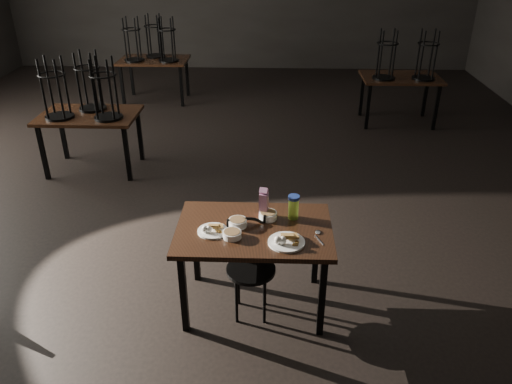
{
  "coord_description": "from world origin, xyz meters",
  "views": [
    {
      "loc": [
        0.77,
        -5.23,
        2.79
      ],
      "look_at": [
        0.63,
        -1.58,
        0.85
      ],
      "focal_mm": 35.0,
      "sensor_mm": 36.0,
      "label": 1
    }
  ],
  "objects_px": {
    "main_table": "(254,236)",
    "bentwood_chair": "(249,260)",
    "juice_carton": "(264,203)",
    "water_bottle": "(294,207)"
  },
  "relations": [
    {
      "from": "main_table",
      "to": "bentwood_chair",
      "type": "relative_size",
      "value": 1.48
    },
    {
      "from": "main_table",
      "to": "bentwood_chair",
      "type": "xyz_separation_m",
      "value": [
        -0.04,
        -0.05,
        -0.19
      ]
    },
    {
      "from": "main_table",
      "to": "bentwood_chair",
      "type": "bearing_deg",
      "value": -126.77
    },
    {
      "from": "juice_carton",
      "to": "water_bottle",
      "type": "distance_m",
      "value": 0.24
    },
    {
      "from": "main_table",
      "to": "juice_carton",
      "type": "distance_m",
      "value": 0.27
    },
    {
      "from": "juice_carton",
      "to": "bentwood_chair",
      "type": "distance_m",
      "value": 0.46
    },
    {
      "from": "water_bottle",
      "to": "bentwood_chair",
      "type": "height_order",
      "value": "water_bottle"
    },
    {
      "from": "bentwood_chair",
      "to": "water_bottle",
      "type": "bearing_deg",
      "value": 17.1
    },
    {
      "from": "main_table",
      "to": "juice_carton",
      "type": "bearing_deg",
      "value": 68.77
    },
    {
      "from": "water_bottle",
      "to": "bentwood_chair",
      "type": "distance_m",
      "value": 0.54
    }
  ]
}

